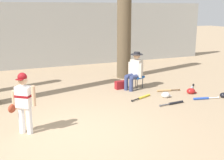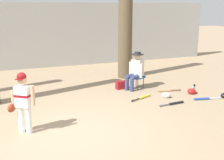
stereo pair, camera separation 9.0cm
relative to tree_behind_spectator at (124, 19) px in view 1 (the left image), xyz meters
The scene contains 15 objects.
ground_plane 5.71m from the tree_behind_spectator, 127.28° to the right, with size 60.00×60.00×0.00m, color #9E8466.
concrete_back_wall 4.61m from the tree_behind_spectator, 134.75° to the left, with size 18.00×0.36×2.81m, color #9E9E99.
tree_behind_spectator is the anchor object (origin of this frame).
young_ballplayer 5.77m from the tree_behind_spectator, 137.05° to the right, with size 0.59×0.41×1.31m.
folding_stool 2.41m from the tree_behind_spectator, 100.33° to the right, with size 0.53×0.53×0.41m.
seated_spectator 2.25m from the tree_behind_spectator, 103.11° to the right, with size 0.67×0.55×1.20m.
handbag_beside_stool 2.62m from the tree_behind_spectator, 119.09° to the right, with size 0.34×0.18×0.26m, color maroon.
bat_blue_youth 4.13m from the tree_behind_spectator, 74.94° to the right, with size 0.77×0.23×0.07m.
bat_yellow_trainer 3.43m from the tree_behind_spectator, 103.14° to the right, with size 0.78×0.37×0.07m.
bat_wood_tan 3.15m from the tree_behind_spectator, 80.16° to the right, with size 0.74×0.22×0.07m.
bat_black_composite 4.05m from the tree_behind_spectator, 91.56° to the right, with size 0.78×0.12×0.07m.
bat_aluminum_silver 3.46m from the tree_behind_spectator, 60.83° to the right, with size 0.60×0.60×0.07m.
batting_helmet_red 3.62m from the tree_behind_spectator, 70.74° to the right, with size 0.32×0.24×0.18m.
batting_helmet_white 3.51m from the tree_behind_spectator, 89.17° to the right, with size 0.30×0.23×0.17m.
batting_helmet_black 4.39m from the tree_behind_spectator, 65.32° to the right, with size 0.28×0.21×0.16m.
Camera 1 is at (-1.44, -5.55, 2.56)m, focal length 46.63 mm.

